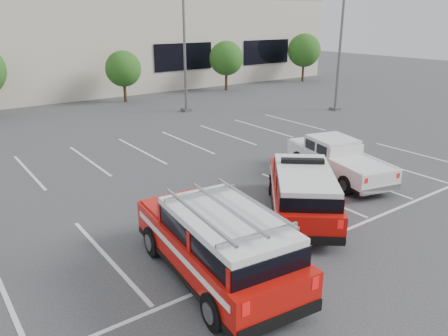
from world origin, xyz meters
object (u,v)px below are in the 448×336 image
object	(u,v)px
light_pole_mid	(184,36)
fire_chief_suv	(302,194)
light_pole_right	(341,36)
tree_far_right	(304,51)
convention_building	(23,38)
white_pickup	(337,163)
tree_right	(227,59)
ladder_suv	(218,248)
tree_mid_right	(124,70)

from	to	relation	value
light_pole_mid	fire_chief_suv	bearing A→B (deg)	-109.12
light_pole_right	fire_chief_suv	size ratio (longest dim) A/B	1.90
tree_far_right	light_pole_right	distance (m)	15.24
tree_far_right	light_pole_mid	distance (m)	19.19
light_pole_right	convention_building	bearing A→B (deg)	125.89
white_pickup	light_pole_right	bearing A→B (deg)	54.53
light_pole_right	white_pickup	xyz separation A→B (m)	(-11.02, -9.42, -4.54)
tree_right	fire_chief_suv	world-z (taller)	tree_right
light_pole_mid	convention_building	bearing A→B (deg)	113.26
light_pole_right	white_pickup	distance (m)	15.19
fire_chief_suv	ladder_suv	bearing A→B (deg)	-122.74
fire_chief_suv	ladder_suv	xyz separation A→B (m)	(-4.47, -1.39, 0.10)
tree_mid_right	fire_chief_suv	bearing A→B (deg)	-99.91
white_pickup	tree_mid_right	bearing A→B (deg)	103.72
tree_mid_right	fire_chief_suv	world-z (taller)	tree_mid_right
white_pickup	fire_chief_suv	bearing A→B (deg)	-141.37
tree_mid_right	tree_far_right	bearing A→B (deg)	0.00
tree_far_right	light_pole_mid	world-z (taller)	light_pole_mid
tree_mid_right	white_pickup	bearing A→B (deg)	-90.30
light_pole_mid	white_pickup	world-z (taller)	light_pole_mid
light_pole_right	ladder_suv	xyz separation A→B (m)	(-19.45, -12.62, -4.31)
light_pole_right	light_pole_mid	bearing A→B (deg)	146.31
convention_building	light_pole_right	world-z (taller)	convention_building
convention_building	tree_right	size ratio (longest dim) A/B	13.58
convention_building	light_pole_right	xyz separation A→B (m)	(15.82, -21.86, 0.47)
tree_mid_right	convention_building	bearing A→B (deg)	116.57
convention_building	fire_chief_suv	size ratio (longest dim) A/B	11.14
convention_building	ladder_suv	world-z (taller)	convention_building
white_pickup	convention_building	bearing A→B (deg)	112.74
ladder_suv	tree_right	bearing A→B (deg)	59.23
tree_far_right	fire_chief_suv	size ratio (longest dim) A/B	0.90
tree_far_right	white_pickup	distance (m)	29.51
tree_far_right	light_pole_mid	xyz separation A→B (m)	(-18.09, -6.05, 2.14)
convention_building	tree_far_right	bearing A→B (deg)	-21.51
convention_building	light_pole_right	size ratio (longest dim) A/B	5.86
tree_right	light_pole_right	world-z (taller)	light_pole_right
light_pole_mid	light_pole_right	distance (m)	10.82
light_pole_right	white_pickup	bearing A→B (deg)	-139.49
convention_building	light_pole_mid	size ratio (longest dim) A/B	5.86
tree_far_right	tree_mid_right	bearing A→B (deg)	-180.00
fire_chief_suv	white_pickup	size ratio (longest dim) A/B	0.97
tree_right	light_pole_right	size ratio (longest dim) A/B	0.43
light_pole_mid	light_pole_right	xyz separation A→B (m)	(9.00, -6.00, 0.00)
light_pole_right	fire_chief_suv	bearing A→B (deg)	-143.14
tree_right	white_pickup	bearing A→B (deg)	-115.23
fire_chief_suv	ladder_suv	distance (m)	4.69
tree_mid_right	tree_far_right	world-z (taller)	tree_far_right
tree_mid_right	white_pickup	size ratio (longest dim) A/B	0.72
tree_mid_right	tree_right	bearing A→B (deg)	0.00
tree_far_right	ladder_suv	distance (m)	37.78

